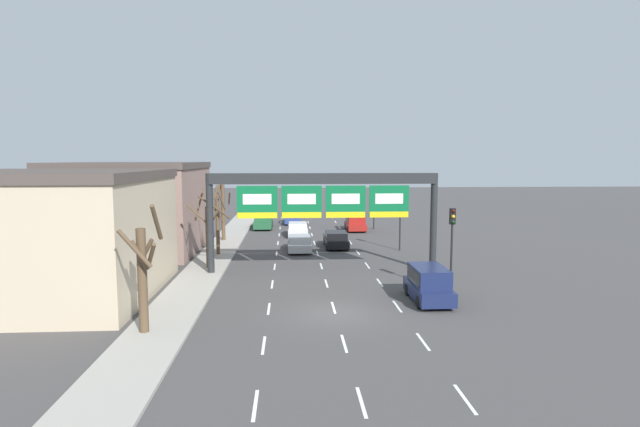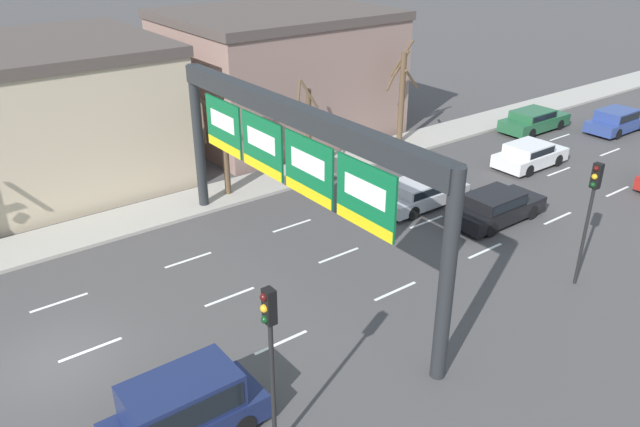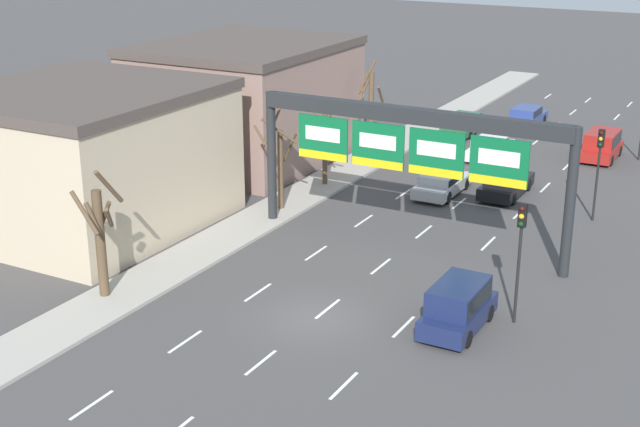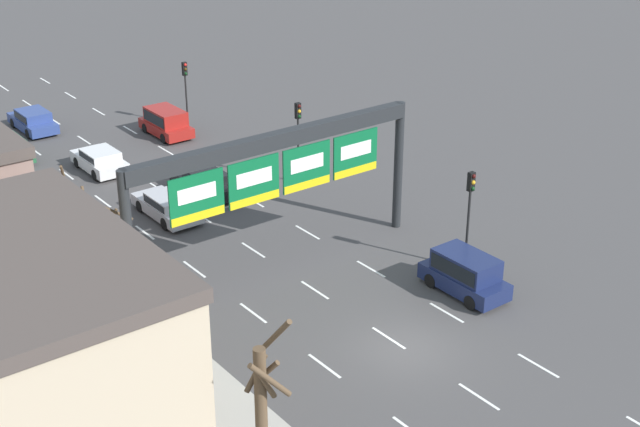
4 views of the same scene
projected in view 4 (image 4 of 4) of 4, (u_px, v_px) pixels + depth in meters
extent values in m
plane|color=#474444|center=(405.00, 349.00, 35.51)|extent=(220.00, 220.00, 0.00)
cube|color=#A8A399|center=(235.00, 424.00, 31.07)|extent=(2.80, 110.00, 0.15)
cube|color=white|center=(324.00, 366.00, 34.41)|extent=(0.12, 2.00, 0.01)
cube|color=white|center=(253.00, 313.00, 38.04)|extent=(0.12, 2.00, 0.01)
cube|color=white|center=(194.00, 269.00, 41.66)|extent=(0.12, 2.00, 0.01)
cube|color=white|center=(145.00, 232.00, 45.28)|extent=(0.12, 2.00, 0.01)
cube|color=white|center=(103.00, 201.00, 48.90)|extent=(0.12, 2.00, 0.01)
cube|color=white|center=(66.00, 174.00, 52.52)|extent=(0.12, 2.00, 0.01)
cube|color=white|center=(35.00, 151.00, 56.14)|extent=(0.12, 2.00, 0.01)
cube|color=white|center=(7.00, 130.00, 59.76)|extent=(0.12, 2.00, 0.01)
cube|color=white|center=(479.00, 397.00, 32.61)|extent=(0.12, 2.00, 0.01)
cube|color=white|center=(389.00, 338.00, 36.24)|extent=(0.12, 2.00, 0.01)
cube|color=white|center=(315.00, 290.00, 39.86)|extent=(0.12, 2.00, 0.01)
cube|color=white|center=(253.00, 250.00, 43.48)|extent=(0.12, 2.00, 0.01)
cube|color=white|center=(201.00, 216.00, 47.10)|extent=(0.12, 2.00, 0.01)
cube|color=white|center=(157.00, 187.00, 50.72)|extent=(0.12, 2.00, 0.01)
cube|color=white|center=(118.00, 162.00, 54.34)|extent=(0.12, 2.00, 0.01)
cube|color=white|center=(84.00, 140.00, 57.96)|extent=(0.12, 2.00, 0.01)
cube|color=white|center=(54.00, 121.00, 61.58)|extent=(0.12, 2.00, 0.01)
cube|color=white|center=(28.00, 103.00, 65.20)|extent=(0.12, 2.00, 0.01)
cube|color=white|center=(4.00, 88.00, 68.82)|extent=(0.12, 2.00, 0.01)
cube|color=white|center=(538.00, 366.00, 34.44)|extent=(0.12, 2.00, 0.01)
cube|color=white|center=(447.00, 313.00, 38.06)|extent=(0.12, 2.00, 0.01)
cube|color=white|center=(371.00, 269.00, 41.68)|extent=(0.12, 2.00, 0.01)
cube|color=white|center=(307.00, 232.00, 45.30)|extent=(0.12, 2.00, 0.01)
cube|color=white|center=(253.00, 201.00, 48.92)|extent=(0.12, 2.00, 0.01)
cube|color=white|center=(207.00, 174.00, 52.54)|extent=(0.12, 2.00, 0.01)
cube|color=white|center=(166.00, 151.00, 56.16)|extent=(0.12, 2.00, 0.01)
cube|color=white|center=(130.00, 130.00, 59.78)|extent=(0.12, 2.00, 0.01)
cube|color=white|center=(99.00, 112.00, 63.40)|extent=(0.12, 2.00, 0.01)
cube|color=white|center=(70.00, 95.00, 67.02)|extent=(0.12, 2.00, 0.01)
cube|color=white|center=(45.00, 81.00, 70.65)|extent=(0.12, 2.00, 0.01)
cylinder|color=#232628|center=(129.00, 246.00, 36.45)|extent=(0.45, 0.45, 6.65)
cylinder|color=#232628|center=(398.00, 166.00, 44.62)|extent=(0.45, 0.45, 6.65)
cube|color=#232628|center=(276.00, 140.00, 39.31)|extent=(14.80, 0.60, 0.70)
cube|color=#0C6033|center=(197.00, 197.00, 37.31)|extent=(2.62, 0.08, 2.09)
cube|color=white|center=(197.00, 193.00, 37.20)|extent=(1.83, 0.02, 0.67)
cube|color=yellow|center=(198.00, 216.00, 37.63)|extent=(2.57, 0.02, 0.38)
cube|color=#0C6033|center=(254.00, 181.00, 38.89)|extent=(2.62, 0.08, 2.09)
cube|color=white|center=(254.00, 178.00, 38.78)|extent=(1.83, 0.02, 0.67)
cube|color=yellow|center=(255.00, 200.00, 39.21)|extent=(2.57, 0.02, 0.38)
cube|color=#0C6033|center=(307.00, 167.00, 40.47)|extent=(2.62, 0.08, 2.09)
cube|color=white|center=(307.00, 163.00, 40.36)|extent=(1.83, 0.02, 0.67)
cube|color=yellow|center=(307.00, 185.00, 40.80)|extent=(2.57, 0.02, 0.38)
cube|color=#0C6033|center=(355.00, 153.00, 42.06)|extent=(2.62, 0.08, 2.09)
cube|color=white|center=(356.00, 150.00, 41.95)|extent=(1.83, 0.02, 0.67)
cube|color=yellow|center=(356.00, 171.00, 42.38)|extent=(2.57, 0.02, 0.38)
cube|color=#19234C|center=(464.00, 281.00, 39.44)|extent=(1.81, 4.10, 0.74)
cube|color=#19234C|center=(466.00, 264.00, 39.06)|extent=(1.67, 2.87, 0.95)
cube|color=black|center=(466.00, 264.00, 39.06)|extent=(1.70, 2.64, 0.68)
cylinder|color=black|center=(431.00, 281.00, 39.98)|extent=(0.22, 0.66, 0.66)
cylinder|color=black|center=(457.00, 270.00, 40.88)|extent=(0.22, 0.66, 0.66)
cylinder|color=black|center=(471.00, 302.00, 38.20)|extent=(0.22, 0.66, 0.66)
cylinder|color=black|center=(497.00, 291.00, 39.10)|extent=(0.22, 0.66, 0.66)
cube|color=black|center=(204.00, 184.00, 49.71)|extent=(1.87, 4.65, 0.66)
cube|color=black|center=(206.00, 176.00, 49.26)|extent=(1.72, 2.42, 0.52)
cube|color=black|center=(206.00, 176.00, 49.26)|extent=(1.76, 2.23, 0.38)
cylinder|color=black|center=(179.00, 184.00, 50.33)|extent=(0.22, 0.66, 0.66)
cylinder|color=black|center=(205.00, 177.00, 51.27)|extent=(0.22, 0.66, 0.66)
cylinder|color=black|center=(204.00, 199.00, 48.31)|extent=(0.22, 0.66, 0.66)
cylinder|color=black|center=(231.00, 192.00, 49.25)|extent=(0.22, 0.66, 0.66)
cube|color=#B7B7BC|center=(167.00, 208.00, 46.87)|extent=(1.89, 4.61, 0.60)
cube|color=#B7B7BC|center=(169.00, 200.00, 46.45)|extent=(1.74, 2.40, 0.50)
cube|color=black|center=(169.00, 200.00, 46.45)|extent=(1.78, 2.20, 0.36)
cylinder|color=black|center=(140.00, 206.00, 47.47)|extent=(0.22, 0.66, 0.66)
cylinder|color=black|center=(169.00, 199.00, 48.42)|extent=(0.22, 0.66, 0.66)
cylinder|color=black|center=(165.00, 224.00, 45.47)|extent=(0.22, 0.66, 0.66)
cylinder|color=black|center=(195.00, 215.00, 46.42)|extent=(0.22, 0.66, 0.66)
cube|color=maroon|center=(166.00, 128.00, 58.60)|extent=(1.91, 4.27, 0.65)
cube|color=maroon|center=(166.00, 116.00, 58.24)|extent=(1.76, 2.99, 0.94)
cube|color=black|center=(166.00, 116.00, 58.24)|extent=(1.79, 2.75, 0.68)
cylinder|color=black|center=(146.00, 128.00, 59.13)|extent=(0.22, 0.66, 0.66)
cylinder|color=black|center=(169.00, 123.00, 60.09)|extent=(0.22, 0.66, 0.66)
cylinder|color=black|center=(164.00, 138.00, 57.28)|extent=(0.22, 0.66, 0.66)
cylinder|color=black|center=(188.00, 133.00, 58.23)|extent=(0.22, 0.66, 0.66)
cube|color=silver|center=(100.00, 162.00, 52.86)|extent=(1.90, 4.27, 0.67)
cube|color=silver|center=(100.00, 154.00, 52.44)|extent=(1.75, 2.22, 0.48)
cube|color=black|center=(100.00, 154.00, 52.44)|extent=(1.79, 2.04, 0.34)
cylinder|color=black|center=(77.00, 162.00, 53.39)|extent=(0.22, 0.66, 0.66)
cylinder|color=black|center=(104.00, 156.00, 54.34)|extent=(0.22, 0.66, 0.66)
cylinder|color=black|center=(95.00, 175.00, 51.54)|extent=(0.22, 0.66, 0.66)
cylinder|color=black|center=(123.00, 168.00, 52.49)|extent=(0.22, 0.66, 0.66)
cube|color=#235B38|center=(6.00, 149.00, 54.78)|extent=(1.92, 4.88, 0.70)
cube|color=#235B38|center=(6.00, 142.00, 54.33)|extent=(1.77, 2.54, 0.47)
cube|color=black|center=(6.00, 142.00, 54.33)|extent=(1.81, 2.33, 0.34)
cylinder|color=black|center=(12.00, 143.00, 56.41)|extent=(0.22, 0.66, 0.66)
cylinder|color=black|center=(1.00, 163.00, 53.33)|extent=(0.22, 0.66, 0.66)
cylinder|color=black|center=(29.00, 156.00, 54.29)|extent=(0.22, 0.66, 0.66)
cube|color=navy|center=(33.00, 123.00, 59.50)|extent=(1.88, 4.59, 0.64)
cube|color=navy|center=(33.00, 115.00, 59.04)|extent=(1.73, 2.39, 0.61)
cube|color=black|center=(33.00, 115.00, 59.04)|extent=(1.77, 2.20, 0.44)
cylinder|color=black|center=(13.00, 123.00, 60.10)|extent=(0.22, 0.66, 0.66)
cylinder|color=black|center=(38.00, 118.00, 61.04)|extent=(0.22, 0.66, 0.66)
cylinder|color=black|center=(28.00, 134.00, 58.11)|extent=(0.22, 0.66, 0.66)
cylinder|color=black|center=(53.00, 129.00, 59.05)|extent=(0.22, 0.66, 0.66)
cylinder|color=black|center=(467.00, 230.00, 40.98)|extent=(0.12, 0.12, 3.93)
cube|color=black|center=(471.00, 182.00, 39.98)|extent=(0.30, 0.24, 0.90)
sphere|color=#3D0E0C|center=(474.00, 176.00, 39.76)|extent=(0.20, 0.20, 0.20)
sphere|color=gold|center=(473.00, 182.00, 39.89)|extent=(0.20, 0.20, 0.20)
sphere|color=#0E3515|center=(473.00, 189.00, 40.01)|extent=(0.20, 0.20, 0.20)
cylinder|color=black|center=(187.00, 101.00, 59.97)|extent=(0.12, 0.12, 3.49)
cube|color=black|center=(185.00, 69.00, 59.06)|extent=(0.30, 0.24, 0.90)
sphere|color=red|center=(185.00, 65.00, 58.84)|extent=(0.20, 0.20, 0.20)
sphere|color=#412F0C|center=(186.00, 69.00, 58.97)|extent=(0.20, 0.20, 0.20)
sphere|color=#0E3515|center=(186.00, 74.00, 59.09)|extent=(0.20, 0.20, 0.20)
cylinder|color=black|center=(298.00, 151.00, 50.63)|extent=(0.12, 0.12, 3.86)
cube|color=black|center=(298.00, 111.00, 49.64)|extent=(0.30, 0.24, 0.90)
sphere|color=#3D0E0C|center=(299.00, 106.00, 49.43)|extent=(0.20, 0.20, 0.20)
sphere|color=gold|center=(299.00, 111.00, 49.55)|extent=(0.20, 0.20, 0.20)
sphere|color=#0E3515|center=(299.00, 116.00, 49.67)|extent=(0.20, 0.20, 0.20)
cylinder|color=brown|center=(261.00, 409.00, 28.03)|extent=(0.40, 0.40, 4.50)
cylinder|color=brown|center=(266.00, 383.00, 27.33)|extent=(0.77, 0.20, 1.32)
cylinder|color=brown|center=(270.00, 380.00, 26.89)|extent=(1.47, 0.33, 1.63)
cylinder|color=brown|center=(266.00, 373.00, 27.93)|extent=(0.67, 0.93, 1.08)
cylinder|color=brown|center=(277.00, 334.00, 27.38)|extent=(0.21, 1.49, 1.67)
cylinder|color=brown|center=(256.00, 373.00, 27.83)|extent=(0.85, 0.34, 1.27)
cylinder|color=brown|center=(3.00, 143.00, 45.75)|extent=(0.39, 1.29, 1.26)
cylinder|color=brown|center=(106.00, 258.00, 37.77)|extent=(0.29, 0.29, 4.21)
cylinder|color=brown|center=(102.00, 235.00, 36.30)|extent=(1.83, 0.94, 1.53)
cylinder|color=brown|center=(118.00, 213.00, 36.52)|extent=(1.66, 1.01, 1.35)
cylinder|color=brown|center=(104.00, 229.00, 37.86)|extent=(1.21, 0.74, 1.83)
cylinder|color=brown|center=(86.00, 213.00, 36.69)|extent=(0.53, 1.28, 2.02)
cylinder|color=brown|center=(60.00, 219.00, 41.25)|extent=(0.28, 0.28, 4.36)
cylinder|color=brown|center=(64.00, 177.00, 40.45)|extent=(0.60, 0.88, 1.49)
cylinder|color=brown|center=(51.00, 186.00, 40.04)|extent=(0.89, 0.83, 1.41)
cylinder|color=brown|center=(63.00, 200.00, 40.73)|extent=(0.73, 0.50, 1.32)
cylinder|color=brown|center=(71.00, 198.00, 40.68)|extent=(1.11, 1.03, 1.07)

